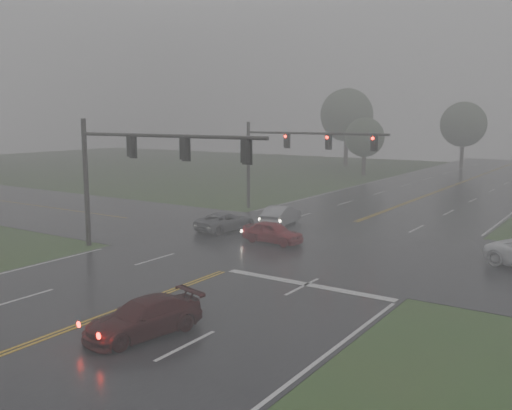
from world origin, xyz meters
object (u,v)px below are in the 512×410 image
Objects in this scene: sedan_red at (273,243)px; signal_gantry_near at (133,160)px; sedan_maroon at (144,335)px; sedan_silver at (281,225)px; car_grey at (225,231)px; signal_gantry_far at (288,149)px.

signal_gantry_near is at bearing 144.94° from sedan_red.
signal_gantry_near is at bearing 149.99° from sedan_maroon.
car_grey is (-2.10, -3.72, 0.00)m from sedan_silver.
signal_gantry_near is (-4.95, -6.52, 5.23)m from sedan_red.
signal_gantry_near reaches higher than sedan_silver.
sedan_red reaches higher than car_grey.
sedan_red is at bearing 118.26° from sedan_maroon.
sedan_silver is at bearing 121.28° from sedan_maroon.
sedan_maroon is 18.58m from car_grey.
signal_gantry_far is at bearing 28.32° from sedan_red.
signal_gantry_far reaches higher than sedan_red.
sedan_maroon is 1.14× the size of sedan_red.
sedan_silver is at bearing -63.78° from signal_gantry_far.
signal_gantry_far is at bearing -72.21° from sedan_silver.
car_grey is (-4.65, 1.48, 0.00)m from sedan_red.
sedan_silver is 0.34× the size of signal_gantry_far.
sedan_red is 12.55m from signal_gantry_far.
sedan_silver is 0.33× the size of signal_gantry_near.
signal_gantry_near is 1.04× the size of signal_gantry_far.
sedan_silver reaches higher than car_grey.
sedan_maroon is 0.36× the size of signal_gantry_far.
car_grey is at bearing 87.87° from signal_gantry_near.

